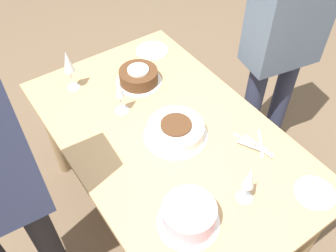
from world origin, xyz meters
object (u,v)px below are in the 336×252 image
at_px(wine_glass_near, 68,63).
at_px(cake_center_white, 176,130).
at_px(wine_glass_extra, 249,180).
at_px(person_cutting, 286,32).
at_px(wine_glass_far, 120,91).
at_px(cake_back_decorated, 189,216).
at_px(cake_front_chocolate, 139,76).

bearing_deg(wine_glass_near, cake_center_white, -156.80).
xyz_separation_m(wine_glass_extra, person_cutting, (0.55, -0.75, 0.08)).
bearing_deg(wine_glass_near, wine_glass_far, -157.41).
xyz_separation_m(cake_center_white, cake_back_decorated, (-0.39, 0.22, 0.02)).
height_order(cake_front_chocolate, wine_glass_near, wine_glass_near).
relative_size(cake_center_white, wine_glass_extra, 1.52).
distance_m(cake_front_chocolate, wine_glass_near, 0.37).
relative_size(cake_back_decorated, person_cutting, 0.16).
xyz_separation_m(cake_front_chocolate, wine_glass_near, (0.16, 0.31, 0.12)).
height_order(wine_glass_extra, person_cutting, person_cutting).
height_order(cake_center_white, wine_glass_extra, wine_glass_extra).
bearing_deg(cake_back_decorated, wine_glass_extra, -99.14).
xyz_separation_m(cake_front_chocolate, cake_back_decorated, (-0.82, 0.28, 0.01)).
bearing_deg(wine_glass_extra, wine_glass_near, 15.47).
distance_m(cake_front_chocolate, cake_back_decorated, 0.87).
distance_m(cake_back_decorated, person_cutting, 1.14).
bearing_deg(cake_front_chocolate, wine_glass_near, 62.83).
bearing_deg(person_cutting, cake_center_white, 18.67).
distance_m(cake_back_decorated, wine_glass_near, 0.98).
relative_size(cake_front_chocolate, wine_glass_extra, 1.24).
bearing_deg(cake_back_decorated, wine_glass_far, -8.03).
relative_size(cake_front_chocolate, wine_glass_far, 1.18).
bearing_deg(wine_glass_far, cake_back_decorated, 171.97).
bearing_deg(cake_back_decorated, person_cutting, -63.33).
height_order(cake_front_chocolate, wine_glass_extra, wine_glass_extra).
relative_size(wine_glass_far, person_cutting, 0.13).
bearing_deg(cake_center_white, wine_glass_extra, -175.81).
distance_m(cake_center_white, wine_glass_far, 0.33).
bearing_deg(wine_glass_near, wine_glass_extra, -164.53).
bearing_deg(person_cutting, cake_back_decorated, 37.29).
xyz_separation_m(cake_back_decorated, wine_glass_far, (0.68, -0.10, 0.08)).
bearing_deg(wine_glass_extra, wine_glass_far, 12.37).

